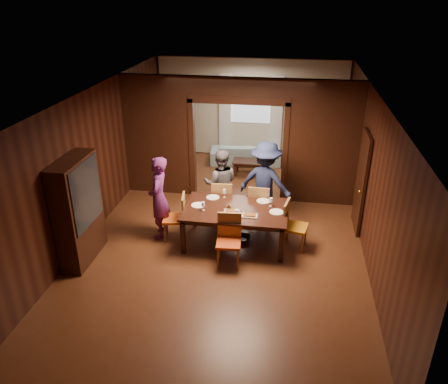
% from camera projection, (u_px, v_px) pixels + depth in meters
% --- Properties ---
extents(floor, '(9.00, 9.00, 0.00)m').
position_uv_depth(floor, '(228.00, 228.00, 9.35)').
color(floor, '#562C18').
rests_on(floor, ground).
extents(ceiling, '(5.50, 9.00, 0.02)m').
position_uv_depth(ceiling, '(228.00, 93.00, 8.10)').
color(ceiling, silver).
rests_on(ceiling, room_walls).
extents(room_walls, '(5.52, 9.01, 2.90)m').
position_uv_depth(room_walls, '(240.00, 134.00, 10.38)').
color(room_walls, black).
rests_on(room_walls, floor).
extents(person_purple, '(0.47, 0.66, 1.72)m').
position_uv_depth(person_purple, '(159.00, 198.00, 8.75)').
color(person_purple, '#622162').
rests_on(person_purple, floor).
extents(person_grey, '(0.82, 0.68, 1.57)m').
position_uv_depth(person_grey, '(221.00, 184.00, 9.55)').
color(person_grey, '#59575E').
rests_on(person_grey, floor).
extents(person_navy, '(1.33, 1.00, 1.83)m').
position_uv_depth(person_navy, '(265.00, 183.00, 9.28)').
color(person_navy, '#1A2141').
rests_on(person_navy, floor).
extents(sofa, '(2.08, 0.98, 0.59)m').
position_uv_depth(sofa, '(246.00, 153.00, 12.66)').
color(sofa, '#8FB1BB').
rests_on(sofa, floor).
extents(serving_bowl, '(0.34, 0.34, 0.08)m').
position_uv_depth(serving_bowl, '(243.00, 205.00, 8.57)').
color(serving_bowl, black).
rests_on(serving_bowl, dining_table).
extents(dining_table, '(2.03, 1.26, 0.76)m').
position_uv_depth(dining_table, '(235.00, 225.00, 8.70)').
color(dining_table, black).
rests_on(dining_table, floor).
extents(coffee_table, '(0.80, 0.50, 0.40)m').
position_uv_depth(coffee_table, '(248.00, 168.00, 11.93)').
color(coffee_table, black).
rests_on(coffee_table, floor).
extents(chair_left, '(0.51, 0.51, 0.97)m').
position_uv_depth(chair_left, '(174.00, 217.00, 8.79)').
color(chair_left, '#E35B15').
rests_on(chair_left, floor).
extents(chair_right, '(0.52, 0.52, 0.97)m').
position_uv_depth(chair_right, '(296.00, 226.00, 8.48)').
color(chair_right, '#BF7212').
rests_on(chair_right, floor).
extents(chair_far_l, '(0.47, 0.47, 0.97)m').
position_uv_depth(chair_far_l, '(223.00, 200.00, 9.47)').
color(chair_far_l, orange).
rests_on(chair_far_l, floor).
extents(chair_far_r, '(0.45, 0.45, 0.97)m').
position_uv_depth(chair_far_r, '(259.00, 205.00, 9.29)').
color(chair_far_r, '#C64F12').
rests_on(chair_far_r, floor).
extents(chair_near, '(0.47, 0.47, 0.97)m').
position_uv_depth(chair_near, '(229.00, 241.00, 7.96)').
color(chair_near, '#C03D12').
rests_on(chair_near, floor).
extents(hutch, '(0.40, 1.20, 2.00)m').
position_uv_depth(hutch, '(78.00, 211.00, 7.94)').
color(hutch, black).
rests_on(hutch, floor).
extents(door_right, '(0.06, 0.90, 2.10)m').
position_uv_depth(door_right, '(361.00, 182.00, 8.96)').
color(door_right, black).
rests_on(door_right, floor).
extents(window_far, '(1.20, 0.03, 1.30)m').
position_uv_depth(window_far, '(251.00, 101.00, 12.58)').
color(window_far, silver).
rests_on(window_far, back_wall).
extents(curtain_left, '(0.35, 0.06, 2.40)m').
position_uv_depth(curtain_left, '(225.00, 115.00, 12.84)').
color(curtain_left, white).
rests_on(curtain_left, back_wall).
extents(curtain_right, '(0.35, 0.06, 2.40)m').
position_uv_depth(curtain_right, '(276.00, 117.00, 12.63)').
color(curtain_right, white).
rests_on(curtain_right, back_wall).
extents(plate_left, '(0.27, 0.27, 0.01)m').
position_uv_depth(plate_left, '(198.00, 205.00, 8.65)').
color(plate_left, white).
rests_on(plate_left, dining_table).
extents(plate_far_l, '(0.27, 0.27, 0.01)m').
position_uv_depth(plate_far_l, '(213.00, 197.00, 8.97)').
color(plate_far_l, silver).
rests_on(plate_far_l, dining_table).
extents(plate_far_r, '(0.27, 0.27, 0.01)m').
position_uv_depth(plate_far_r, '(263.00, 201.00, 8.82)').
color(plate_far_r, silver).
rests_on(plate_far_r, dining_table).
extents(plate_right, '(0.27, 0.27, 0.01)m').
position_uv_depth(plate_right, '(276.00, 212.00, 8.39)').
color(plate_right, silver).
rests_on(plate_right, dining_table).
extents(plate_near, '(0.27, 0.27, 0.01)m').
position_uv_depth(plate_near, '(232.00, 217.00, 8.21)').
color(plate_near, silver).
rests_on(plate_near, dining_table).
extents(platter_a, '(0.30, 0.20, 0.04)m').
position_uv_depth(platter_a, '(232.00, 211.00, 8.40)').
color(platter_a, gray).
rests_on(platter_a, dining_table).
extents(platter_b, '(0.30, 0.20, 0.04)m').
position_uv_depth(platter_b, '(250.00, 215.00, 8.25)').
color(platter_b, gray).
rests_on(platter_b, dining_table).
extents(wineglass_left, '(0.08, 0.08, 0.18)m').
position_uv_depth(wineglass_left, '(203.00, 206.00, 8.43)').
color(wineglass_left, white).
rests_on(wineglass_left, dining_table).
extents(wineglass_far, '(0.08, 0.08, 0.18)m').
position_uv_depth(wineglass_far, '(224.00, 193.00, 8.95)').
color(wineglass_far, white).
rests_on(wineglass_far, dining_table).
extents(wineglass_right, '(0.08, 0.08, 0.18)m').
position_uv_depth(wineglass_right, '(271.00, 202.00, 8.59)').
color(wineglass_right, silver).
rests_on(wineglass_right, dining_table).
extents(tumbler, '(0.07, 0.07, 0.14)m').
position_uv_depth(tumbler, '(237.00, 213.00, 8.22)').
color(tumbler, silver).
rests_on(tumbler, dining_table).
extents(condiment_jar, '(0.08, 0.08, 0.11)m').
position_uv_depth(condiment_jar, '(229.00, 207.00, 8.49)').
color(condiment_jar, '#512C12').
rests_on(condiment_jar, dining_table).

